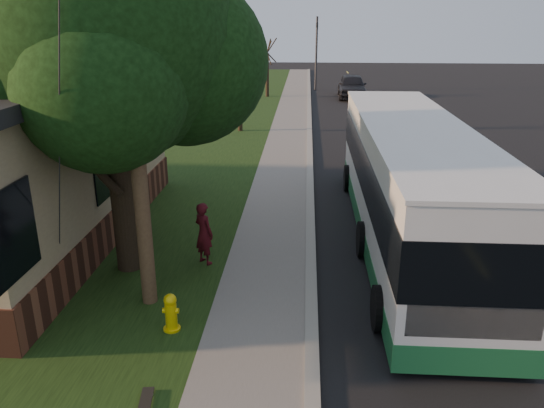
{
  "coord_description": "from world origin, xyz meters",
  "views": [
    {
      "loc": [
        -0.19,
        -8.38,
        5.6
      ],
      "look_at": [
        -0.93,
        3.07,
        1.5
      ],
      "focal_mm": 35.0,
      "sensor_mm": 36.0,
      "label": 1
    }
  ],
  "objects": [
    {
      "name": "leafy_tree",
      "position": [
        -4.17,
        2.65,
        5.17
      ],
      "size": [
        6.3,
        6.0,
        7.8
      ],
      "color": "black",
      "rests_on": "grass_verge"
    },
    {
      "name": "skateboard_main",
      "position": [
        -2.5,
        -2.07,
        0.12
      ],
      "size": [
        0.28,
        0.74,
        0.07
      ],
      "color": "black",
      "rests_on": "grass_verge"
    },
    {
      "name": "dumpster",
      "position": [
        -8.18,
        6.24,
        0.69
      ],
      "size": [
        1.7,
        1.48,
        1.3
      ],
      "color": "black",
      "rests_on": "building_lot"
    },
    {
      "name": "utility_pole",
      "position": [
        -3.31,
        0.99,
        4.63
      ],
      "size": [
        2.86,
        3.21,
        9.07
      ],
      "color": "#473321",
      "rests_on": "ground"
    },
    {
      "name": "transit_bus",
      "position": [
        2.47,
        4.56,
        1.66
      ],
      "size": [
        2.66,
        11.51,
        3.12
      ],
      "color": "silver",
      "rests_on": "ground"
    },
    {
      "name": "bare_tree_near",
      "position": [
        -3.5,
        18.0,
        2.15
      ],
      "size": [
        1.38,
        1.21,
        4.31
      ],
      "color": "black",
      "rests_on": "grass_verge"
    },
    {
      "name": "grass_verge",
      "position": [
        -4.5,
        10.0,
        0.04
      ],
      "size": [
        5.0,
        80.0,
        0.07
      ],
      "primitive_type": "cube",
      "color": "black",
      "rests_on": "ground"
    },
    {
      "name": "sidewalk",
      "position": [
        -1.0,
        10.0,
        0.04
      ],
      "size": [
        2.0,
        80.0,
        0.08
      ],
      "primitive_type": "cube",
      "color": "slate",
      "rests_on": "ground"
    },
    {
      "name": "traffic_signal",
      "position": [
        0.5,
        34.0,
        3.16
      ],
      "size": [
        0.18,
        0.22,
        5.5
      ],
      "color": "#2D2D30",
      "rests_on": "ground"
    },
    {
      "name": "skateboarder",
      "position": [
        -2.5,
        2.85,
        0.82
      ],
      "size": [
        0.65,
        0.62,
        1.5
      ],
      "primitive_type": "imported",
      "rotation": [
        0.0,
        0.0,
        2.45
      ],
      "color": "#430D13",
      "rests_on": "grass_verge"
    },
    {
      "name": "fire_hydrant",
      "position": [
        -2.6,
        0.0,
        0.43
      ],
      "size": [
        0.32,
        0.32,
        0.74
      ],
      "color": "yellow",
      "rests_on": "grass_verge"
    },
    {
      "name": "road",
      "position": [
        4.0,
        10.0,
        0.01
      ],
      "size": [
        8.0,
        80.0,
        0.01
      ],
      "primitive_type": "cube",
      "color": "black",
      "rests_on": "ground"
    },
    {
      "name": "bare_tree_far",
      "position": [
        -3.0,
        30.0,
        2.0
      ],
      "size": [
        1.38,
        1.21,
        4.03
      ],
      "color": "black",
      "rests_on": "grass_verge"
    },
    {
      "name": "ground",
      "position": [
        0.0,
        0.0,
        0.0
      ],
      "size": [
        120.0,
        120.0,
        0.0
      ],
      "primitive_type": "plane",
      "color": "black",
      "rests_on": "ground"
    },
    {
      "name": "curb",
      "position": [
        0.0,
        10.0,
        0.06
      ],
      "size": [
        0.25,
        80.0,
        0.12
      ],
      "primitive_type": "cube",
      "color": "gray",
      "rests_on": "ground"
    },
    {
      "name": "distant_car",
      "position": [
        3.04,
        30.29,
        0.82
      ],
      "size": [
        2.05,
        4.85,
        1.64
      ],
      "primitive_type": "imported",
      "rotation": [
        0.0,
        0.0,
        -0.03
      ],
      "color": "black",
      "rests_on": "ground"
    }
  ]
}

